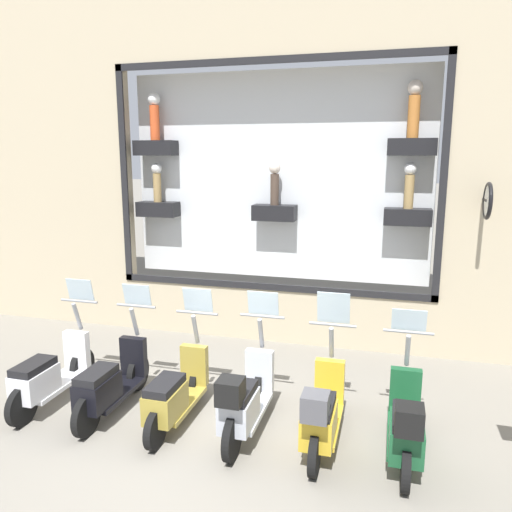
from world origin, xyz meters
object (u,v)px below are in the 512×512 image
(scooter_olive_3, at_px, (175,393))
(scooter_green_0, at_px, (406,425))
(scooter_black_4, at_px, (110,383))
(scooter_white_5, at_px, (49,375))
(scooter_silver_2, at_px, (245,400))
(scooter_yellow_1, at_px, (322,412))

(scooter_olive_3, bearing_deg, scooter_green_0, -91.38)
(scooter_olive_3, relative_size, scooter_black_4, 0.99)
(scooter_black_4, bearing_deg, scooter_white_5, 89.98)
(scooter_silver_2, height_order, scooter_olive_3, scooter_silver_2)
(scooter_olive_3, xyz_separation_m, scooter_white_5, (0.00, 1.87, 0.01))
(scooter_green_0, distance_m, scooter_black_4, 3.74)
(scooter_yellow_1, distance_m, scooter_white_5, 3.74)
(scooter_yellow_1, xyz_separation_m, scooter_black_4, (0.06, 2.80, -0.03))
(scooter_green_0, bearing_deg, scooter_yellow_1, 89.58)
(scooter_olive_3, distance_m, scooter_black_4, 0.93)
(scooter_yellow_1, relative_size, scooter_black_4, 1.00)
(scooter_green_0, height_order, scooter_silver_2, scooter_silver_2)
(scooter_olive_3, xyz_separation_m, scooter_black_4, (0.00, 0.93, 0.01))
(scooter_yellow_1, relative_size, scooter_silver_2, 0.99)
(scooter_yellow_1, relative_size, scooter_white_5, 1.00)
(scooter_black_4, distance_m, scooter_white_5, 0.93)
(scooter_silver_2, height_order, scooter_black_4, scooter_silver_2)
(scooter_white_5, bearing_deg, scooter_olive_3, -90.11)
(scooter_green_0, height_order, scooter_white_5, scooter_white_5)
(scooter_green_0, distance_m, scooter_olive_3, 2.80)
(scooter_silver_2, height_order, scooter_white_5, scooter_silver_2)
(scooter_green_0, xyz_separation_m, scooter_yellow_1, (0.01, 0.93, 0.01))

